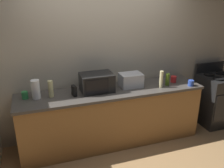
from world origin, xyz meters
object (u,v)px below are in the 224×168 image
bottle_hand_soap (161,79)px  stove_range (216,99)px  mug_blue (191,83)px  toaster_oven (131,80)px  paper_towel_roll (36,89)px  bottle_olive_oil (167,79)px  mug_red (173,79)px  microwave (97,82)px  cordless_phone (74,91)px  bottle_vinegar (51,89)px  mug_green (25,95)px

bottle_hand_soap → stove_range: bearing=5.8°
stove_range → mug_blue: size_ratio=11.76×
stove_range → bottle_hand_soap: bearing=-174.2°
toaster_oven → paper_towel_roll: bearing=-179.6°
paper_towel_roll → mug_blue: paper_towel_roll is taller
bottle_olive_oil → mug_red: 0.19m
stove_range → mug_blue: 0.93m
bottle_olive_oil → mug_blue: size_ratio=2.09×
toaster_oven → mug_red: bearing=-4.0°
microwave → bottle_hand_soap: 1.00m
bottle_hand_soap → bottle_olive_oil: bearing=19.1°
stove_range → cordless_phone: (-2.58, -0.02, 0.51)m
stove_range → microwave: (-2.22, 0.05, 0.57)m
bottle_vinegar → mug_blue: (2.13, -0.26, -0.07)m
paper_towel_roll → mug_blue: (2.33, -0.27, -0.09)m
microwave → bottle_olive_oil: size_ratio=2.50×
toaster_oven → paper_towel_roll: paper_towel_roll is taller
cordless_phone → mug_green: size_ratio=1.43×
mug_green → mug_red: (2.31, -0.08, -0.00)m
bottle_vinegar → paper_towel_roll: bearing=177.8°
mug_green → mug_red: 2.31m
microwave → mug_green: size_ratio=4.59×
cordless_phone → toaster_oven: bearing=-4.4°
stove_range → bottle_hand_soap: (-1.24, -0.13, 0.57)m
bottle_hand_soap → mug_red: bottle_hand_soap is taller
paper_towel_roll → bottle_olive_oil: paper_towel_roll is taller
stove_range → bottle_vinegar: (-2.89, 0.04, 0.56)m
toaster_oven → bottle_olive_oil: size_ratio=1.77×
cordless_phone → mug_green: 0.68m
stove_range → bottle_olive_oil: 1.23m
toaster_oven → bottle_olive_oil: toaster_oven is taller
bottle_vinegar → mug_green: bearing=172.2°
bottle_olive_oil → bottle_vinegar: size_ratio=0.80×
stove_range → toaster_oven: size_ratio=3.18×
stove_range → paper_towel_roll: size_ratio=4.00×
mug_green → mug_red: size_ratio=1.03×
mug_blue → paper_towel_roll: bearing=173.4°
cordless_phone → bottle_hand_soap: bearing=-14.0°
microwave → paper_towel_roll: same height
bottle_vinegar → mug_green: (-0.35, 0.05, -0.07)m
mug_red → cordless_phone: bearing=-179.0°
toaster_oven → mug_red: 0.74m
toaster_oven → cordless_phone: toaster_oven is taller
mug_red → microwave: bearing=178.2°
bottle_hand_soap → mug_blue: size_ratio=2.87×
bottle_olive_oil → toaster_oven: bearing=166.4°
bottle_olive_oil → bottle_vinegar: bottle_vinegar is taller
bottle_vinegar → mug_blue: bottle_vinegar is taller
cordless_phone → bottle_olive_oil: size_ratio=0.78×
bottle_hand_soap → microwave: bearing=169.9°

